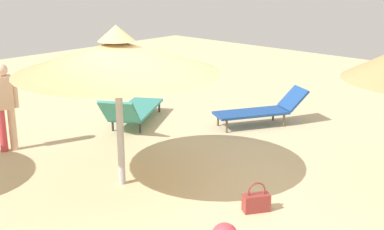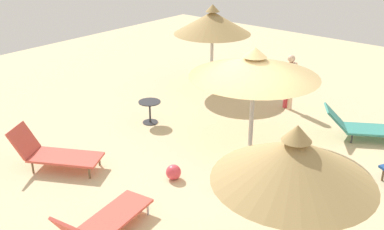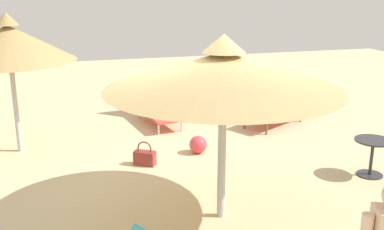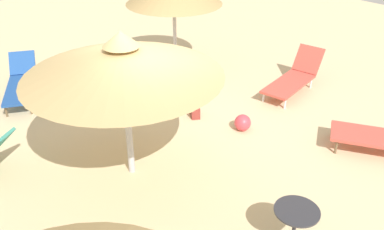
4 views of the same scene
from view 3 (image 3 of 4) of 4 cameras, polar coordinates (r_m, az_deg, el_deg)
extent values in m
cube|color=beige|center=(6.86, -1.53, -9.57)|extent=(24.00, 24.00, 0.10)
cylinder|color=#B2B2B7|center=(5.73, 3.74, -3.39)|extent=(0.10, 0.10, 2.03)
cone|color=tan|center=(5.49, 3.91, 5.50)|extent=(2.89, 2.89, 0.45)
cone|color=tan|center=(5.44, 3.98, 8.87)|extent=(0.52, 0.52, 0.22)
cylinder|color=#B2B2B7|center=(8.58, -21.14, 2.25)|extent=(0.08, 0.08, 2.05)
cone|color=tan|center=(8.42, -21.77, 8.27)|extent=(2.22, 2.22, 0.61)
cone|color=tan|center=(8.39, -22.06, 11.00)|extent=(0.40, 0.40, 0.22)
cube|color=#CC4C3F|center=(9.84, 10.08, 0.31)|extent=(1.30, 1.62, 0.05)
cylinder|color=brown|center=(9.24, 9.22, -1.67)|extent=(0.04, 0.04, 0.25)
cylinder|color=brown|center=(9.56, 6.53, -0.96)|extent=(0.04, 0.04, 0.25)
cylinder|color=brown|center=(10.24, 13.31, -0.13)|extent=(0.04, 0.04, 0.25)
cylinder|color=brown|center=(10.53, 10.76, 0.47)|extent=(0.04, 0.04, 0.25)
cube|color=#CC4C3F|center=(10.51, 13.02, 2.90)|extent=(0.76, 0.66, 0.60)
cube|color=#CC4C3F|center=(9.77, -4.10, 0.25)|extent=(1.56, 0.83, 0.05)
cylinder|color=silver|center=(9.35, -1.28, -1.35)|extent=(0.04, 0.04, 0.23)
cylinder|color=silver|center=(9.17, -4.16, -1.74)|extent=(0.04, 0.04, 0.23)
cylinder|color=silver|center=(10.45, -4.03, 0.53)|extent=(0.04, 0.04, 0.23)
cylinder|color=silver|center=(10.29, -6.63, 0.21)|extent=(0.04, 0.04, 0.23)
cube|color=#CC4C3F|center=(10.52, -5.90, 2.97)|extent=(0.46, 0.65, 0.55)
cube|color=maroon|center=(7.69, -5.88, -5.33)|extent=(0.33, 0.39, 0.24)
torus|color=maroon|center=(7.63, -5.92, -4.15)|extent=(0.16, 0.22, 0.25)
cylinder|color=#2D2D33|center=(7.62, 21.57, -2.95)|extent=(0.57, 0.57, 0.02)
cylinder|color=#2D2D33|center=(7.72, 21.35, -5.03)|extent=(0.05, 0.05, 0.57)
cylinder|color=#2D2D33|center=(7.82, 21.14, -6.90)|extent=(0.40, 0.40, 0.02)
sphere|color=#D83F4C|center=(8.16, 0.76, -3.68)|extent=(0.31, 0.31, 0.31)
camera|label=1|loc=(12.35, 15.38, 16.65)|focal=47.92mm
camera|label=2|loc=(13.67, -31.43, 22.03)|focal=42.07mm
camera|label=4|loc=(6.93, 59.98, 18.67)|focal=39.23mm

